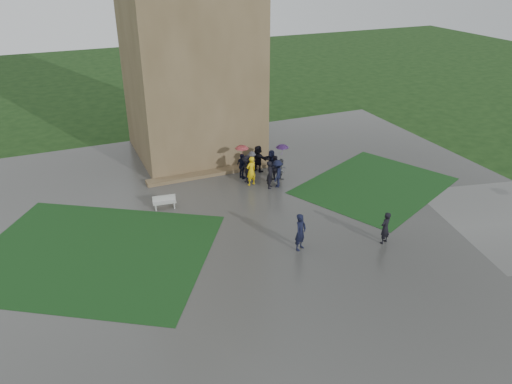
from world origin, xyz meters
name	(u,v)px	position (x,y,z in m)	size (l,w,h in m)	color
ground	(288,258)	(0.00, 0.00, 0.00)	(120.00, 120.00, 0.00)	black
plaza	(270,237)	(0.00, 2.00, 0.01)	(34.00, 34.00, 0.02)	#353533
lawn_inset_left	(93,253)	(-8.50, 4.00, 0.03)	(11.00, 9.00, 0.01)	black
lawn_inset_right	(375,186)	(8.50, 5.00, 0.03)	(9.00, 7.00, 0.01)	black
tower	(188,21)	(0.00, 15.00, 9.00)	(8.00, 8.00, 18.00)	brown
tower_plinth	(215,172)	(0.00, 10.60, 0.13)	(9.00, 0.80, 0.22)	brown
bench	(164,202)	(-4.18, 7.21, 0.41)	(1.33, 0.56, 0.75)	#A1A29D
visitor_cluster	(260,165)	(2.43, 8.81, 0.97)	(3.06, 4.12, 2.43)	black
pedestrian_mid	(301,232)	(0.87, 0.43, 0.98)	(0.70, 0.46, 1.91)	black
pedestrian_near	(385,228)	(5.00, -0.69, 0.87)	(0.62, 0.41, 1.69)	black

